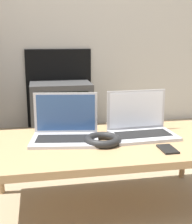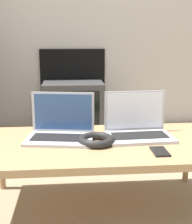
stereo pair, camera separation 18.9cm
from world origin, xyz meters
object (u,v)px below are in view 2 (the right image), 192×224
object	(u,v)px
headphones	(96,140)
tv	(73,107)
laptop_left	(61,129)
phone	(160,152)
laptop_right	(138,127)

from	to	relation	value
headphones	tv	distance (m)	1.51
tv	laptop_left	bearing A→B (deg)	-93.54
phone	laptop_left	bearing A→B (deg)	151.06
laptop_right	tv	bearing A→B (deg)	100.83
headphones	phone	bearing A→B (deg)	-27.37
laptop_left	laptop_right	bearing A→B (deg)	9.11
laptop_left	phone	distance (m)	0.54
laptop_left	headphones	bearing A→B (deg)	-22.33
tv	headphones	bearing A→B (deg)	-86.37
headphones	tv	bearing A→B (deg)	93.63
headphones	laptop_left	bearing A→B (deg)	148.63
headphones	phone	distance (m)	0.33
laptop_right	phone	distance (m)	0.27
phone	headphones	bearing A→B (deg)	152.63
headphones	phone	xyz separation A→B (m)	(0.29, -0.15, -0.02)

